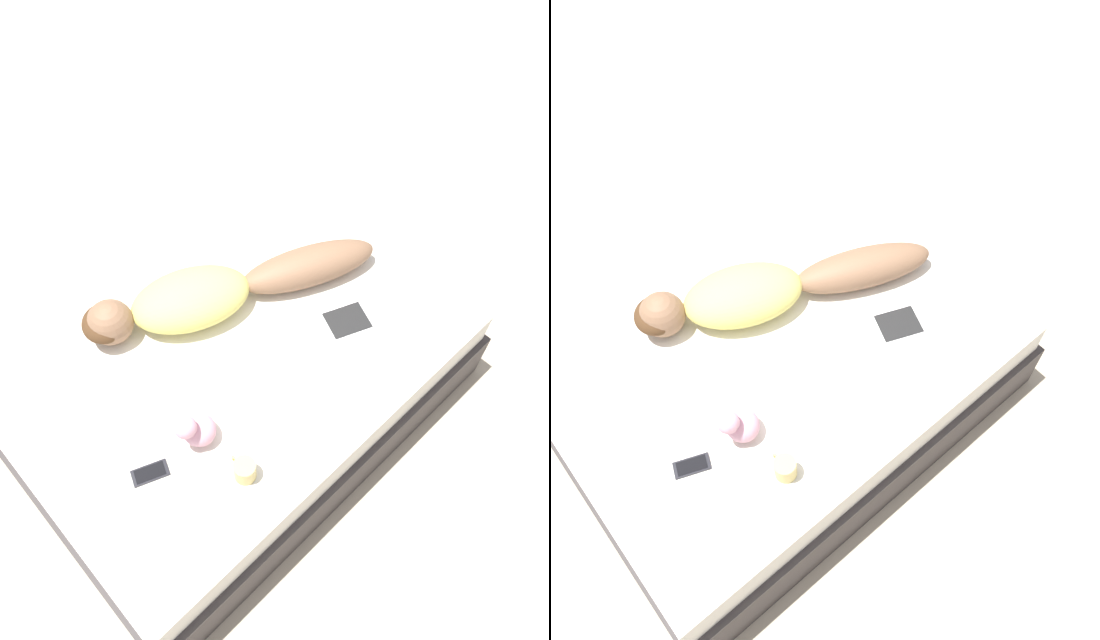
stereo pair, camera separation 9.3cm
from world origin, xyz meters
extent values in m
plane|color=#B7A88E|center=(0.00, 0.00, 0.00)|extent=(12.00, 12.00, 0.00)
cube|color=#383333|center=(0.00, 0.00, 0.15)|extent=(1.73, 2.04, 0.30)
cube|color=silver|center=(0.00, 0.00, 0.40)|extent=(1.67, 1.98, 0.18)
ellipsoid|color=brown|center=(-0.08, -0.54, 0.57)|extent=(0.45, 0.70, 0.17)
ellipsoid|color=#D1C660|center=(0.15, -0.01, 0.59)|extent=(0.52, 0.64, 0.20)
ellipsoid|color=#472D19|center=(0.30, 0.36, 0.60)|extent=(0.27, 0.26, 0.11)
sphere|color=brown|center=(0.29, 0.33, 0.59)|extent=(0.21, 0.21, 0.21)
cube|color=white|center=(-0.60, -0.40, 0.49)|extent=(0.32, 0.34, 0.01)
cube|color=white|center=(-0.38, -0.48, 0.49)|extent=(0.32, 0.34, 0.01)
cube|color=black|center=(-0.38, -0.48, 0.50)|extent=(0.21, 0.23, 0.00)
cylinder|color=tan|center=(-0.61, 0.35, 0.54)|extent=(0.09, 0.09, 0.10)
cylinder|color=black|center=(-0.61, 0.35, 0.58)|extent=(0.08, 0.08, 0.01)
torus|color=tan|center=(-0.56, 0.35, 0.54)|extent=(0.06, 0.01, 0.06)
cube|color=black|center=(-0.34, 0.62, 0.49)|extent=(0.12, 0.16, 0.01)
cube|color=black|center=(-0.34, 0.62, 0.50)|extent=(0.10, 0.13, 0.00)
ellipsoid|color=#DB9EB2|center=(-0.35, 0.37, 0.55)|extent=(0.15, 0.14, 0.13)
sphere|color=#DB9EB2|center=(-0.35, 0.42, 0.65)|extent=(0.09, 0.09, 0.09)
camera|label=1|loc=(-1.33, 0.88, 2.85)|focal=35.00mm
camera|label=2|loc=(-1.39, 0.81, 2.85)|focal=35.00mm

